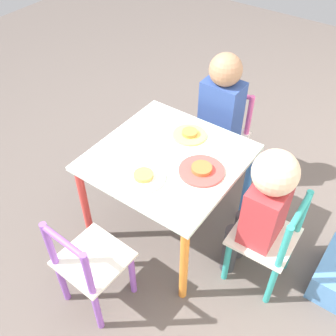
{
  "coord_description": "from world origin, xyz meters",
  "views": [
    {
      "loc": [
        1.06,
        0.76,
        1.64
      ],
      "look_at": [
        0.0,
        0.0,
        0.42
      ],
      "focal_mm": 42.0,
      "sensor_mm": 36.0,
      "label": 1
    }
  ],
  "objects_px": {
    "kids_table": "(168,167)",
    "chair_purple": "(90,265)",
    "child_left": "(220,112)",
    "plate_back": "(202,170)",
    "child_back": "(263,205)",
    "plate_left": "(190,134)",
    "chair_pink": "(222,137)",
    "chair_teal": "(268,241)",
    "plate_right": "(144,177)"
  },
  "relations": [
    {
      "from": "child_back",
      "to": "plate_left",
      "type": "xyz_separation_m",
      "value": [
        -0.16,
        -0.46,
        0.05
      ]
    },
    {
      "from": "child_back",
      "to": "plate_left",
      "type": "bearing_deg",
      "value": -111.0
    },
    {
      "from": "chair_purple",
      "to": "child_left",
      "type": "height_order",
      "value": "child_left"
    },
    {
      "from": "chair_purple",
      "to": "plate_left",
      "type": "height_order",
      "value": "chair_purple"
    },
    {
      "from": "kids_table",
      "to": "plate_back",
      "type": "bearing_deg",
      "value": 90.0
    },
    {
      "from": "kids_table",
      "to": "chair_pink",
      "type": "xyz_separation_m",
      "value": [
        -0.52,
        0.0,
        -0.17
      ]
    },
    {
      "from": "plate_back",
      "to": "chair_purple",
      "type": "bearing_deg",
      "value": -20.74
    },
    {
      "from": "chair_teal",
      "to": "plate_back",
      "type": "xyz_separation_m",
      "value": [
        0.01,
        -0.34,
        0.24
      ]
    },
    {
      "from": "child_left",
      "to": "kids_table",
      "type": "bearing_deg",
      "value": -90.0
    },
    {
      "from": "chair_pink",
      "to": "plate_left",
      "type": "distance_m",
      "value": 0.42
    },
    {
      "from": "plate_back",
      "to": "chair_pink",
      "type": "bearing_deg",
      "value": -161.62
    },
    {
      "from": "chair_purple",
      "to": "plate_left",
      "type": "xyz_separation_m",
      "value": [
        -0.69,
        0.02,
        0.24
      ]
    },
    {
      "from": "plate_right",
      "to": "plate_left",
      "type": "bearing_deg",
      "value": 180.0
    },
    {
      "from": "child_left",
      "to": "plate_left",
      "type": "bearing_deg",
      "value": -90.12
    },
    {
      "from": "kids_table",
      "to": "chair_pink",
      "type": "relative_size",
      "value": 1.2
    },
    {
      "from": "plate_back",
      "to": "kids_table",
      "type": "bearing_deg",
      "value": -90.0
    },
    {
      "from": "kids_table",
      "to": "chair_purple",
      "type": "relative_size",
      "value": 1.2
    },
    {
      "from": "plate_left",
      "to": "plate_right",
      "type": "distance_m",
      "value": 0.35
    },
    {
      "from": "chair_purple",
      "to": "plate_right",
      "type": "bearing_deg",
      "value": -91.23
    },
    {
      "from": "plate_left",
      "to": "plate_right",
      "type": "xyz_separation_m",
      "value": [
        0.35,
        -0.0,
        0.0
      ]
    },
    {
      "from": "chair_pink",
      "to": "child_back",
      "type": "relative_size",
      "value": 0.71
    },
    {
      "from": "child_left",
      "to": "plate_left",
      "type": "relative_size",
      "value": 4.93
    },
    {
      "from": "plate_left",
      "to": "plate_back",
      "type": "height_order",
      "value": "same"
    },
    {
      "from": "chair_teal",
      "to": "plate_left",
      "type": "xyz_separation_m",
      "value": [
        -0.16,
        -0.52,
        0.24
      ]
    },
    {
      "from": "child_left",
      "to": "plate_back",
      "type": "relative_size",
      "value": 4.0
    },
    {
      "from": "kids_table",
      "to": "chair_purple",
      "type": "distance_m",
      "value": 0.54
    },
    {
      "from": "kids_table",
      "to": "child_left",
      "type": "bearing_deg",
      "value": 179.8
    },
    {
      "from": "child_back",
      "to": "plate_right",
      "type": "relative_size",
      "value": 4.05
    },
    {
      "from": "plate_right",
      "to": "kids_table",
      "type": "bearing_deg",
      "value": 180.0
    },
    {
      "from": "child_left",
      "to": "plate_back",
      "type": "bearing_deg",
      "value": -69.19
    },
    {
      "from": "child_left",
      "to": "chair_teal",
      "type": "bearing_deg",
      "value": -40.48
    },
    {
      "from": "chair_pink",
      "to": "plate_right",
      "type": "height_order",
      "value": "chair_pink"
    },
    {
      "from": "kids_table",
      "to": "chair_pink",
      "type": "bearing_deg",
      "value": 179.8
    },
    {
      "from": "child_left",
      "to": "child_back",
      "type": "relative_size",
      "value": 1.06
    },
    {
      "from": "chair_pink",
      "to": "child_left",
      "type": "xyz_separation_m",
      "value": [
        0.06,
        -0.0,
        0.21
      ]
    },
    {
      "from": "child_left",
      "to": "child_back",
      "type": "bearing_deg",
      "value": -44.12
    },
    {
      "from": "child_back",
      "to": "chair_teal",
      "type": "bearing_deg",
      "value": 90.0
    },
    {
      "from": "child_back",
      "to": "plate_back",
      "type": "xyz_separation_m",
      "value": [
        0.01,
        -0.28,
        0.05
      ]
    },
    {
      "from": "chair_purple",
      "to": "child_back",
      "type": "relative_size",
      "value": 0.71
    },
    {
      "from": "chair_purple",
      "to": "kids_table",
      "type": "bearing_deg",
      "value": -90.0
    },
    {
      "from": "child_left",
      "to": "plate_right",
      "type": "distance_m",
      "value": 0.63
    },
    {
      "from": "chair_teal",
      "to": "plate_right",
      "type": "bearing_deg",
      "value": -71.61
    },
    {
      "from": "chair_purple",
      "to": "plate_back",
      "type": "xyz_separation_m",
      "value": [
        -0.52,
        0.2,
        0.24
      ]
    },
    {
      "from": "child_back",
      "to": "plate_left",
      "type": "relative_size",
      "value": 4.63
    },
    {
      "from": "plate_left",
      "to": "chair_pink",
      "type": "bearing_deg",
      "value": 179.69
    },
    {
      "from": "kids_table",
      "to": "chair_purple",
      "type": "bearing_deg",
      "value": -2.44
    },
    {
      "from": "plate_left",
      "to": "plate_back",
      "type": "bearing_deg",
      "value": 45.0
    },
    {
      "from": "chair_teal",
      "to": "chair_purple",
      "type": "bearing_deg",
      "value": -47.02
    },
    {
      "from": "kids_table",
      "to": "chair_purple",
      "type": "xyz_separation_m",
      "value": [
        0.52,
        -0.02,
        -0.17
      ]
    },
    {
      "from": "child_left",
      "to": "plate_back",
      "type": "height_order",
      "value": "child_left"
    }
  ]
}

